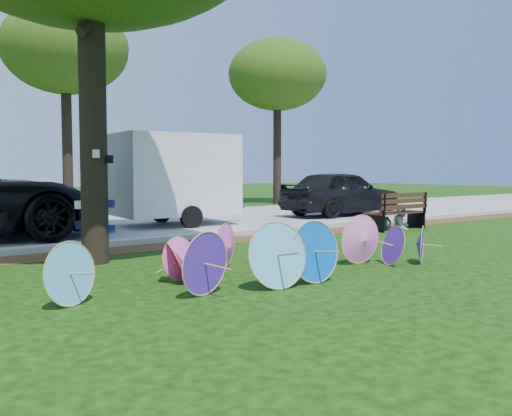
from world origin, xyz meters
The scene contains 11 objects.
ground centered at (0.00, 0.00, 0.00)m, with size 90.00×90.00×0.00m, color black.
mulch_strip centered at (0.00, 4.50, 0.01)m, with size 90.00×1.00×0.01m, color #472D16.
curb centered at (0.00, 5.20, 0.06)m, with size 90.00×0.30×0.12m, color #B7B5AD.
street centered at (0.00, 9.35, 0.01)m, with size 90.00×8.00×0.01m, color gray.
parasol_pile centered at (-0.30, 0.50, 0.38)m, with size 6.34×1.96×0.91m.
dark_pickup centered at (8.53, 7.85, 0.76)m, with size 1.80×4.46×1.52m, color black.
cargo_trailer centered at (2.41, 8.28, 1.41)m, with size 3.18×2.01×2.82m, color white.
park_bench centered at (6.37, 3.82, 0.47)m, with size 1.81×0.69×0.95m, color black, non-canonical shape.
person_left centered at (6.02, 3.87, 0.56)m, with size 0.41×0.27×1.12m, color #333946.
person_right centered at (6.72, 3.87, 0.65)m, with size 0.63×0.49×1.31m, color silver.
bg_trees centered at (1.90, 13.99, 5.77)m, with size 22.22×5.69×7.40m.
Camera 1 is at (-5.34, -5.74, 1.56)m, focal length 40.00 mm.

